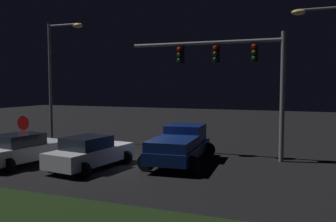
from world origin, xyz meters
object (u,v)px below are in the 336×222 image
traffic_signal_gantry (234,65)px  street_lamp_right (333,63)px  pickup_truck (180,143)px  car_sedan (23,149)px  car_sedan_far (90,152)px  street_lamp_left (57,68)px  stop_sign (24,128)px

traffic_signal_gantry → street_lamp_right: 4.87m
pickup_truck → street_lamp_right: 8.61m
car_sedan → traffic_signal_gantry: bearing=-51.2°
car_sedan_far → street_lamp_left: bearing=55.5°
stop_sign → street_lamp_right: bearing=18.6°
car_sedan → street_lamp_left: size_ratio=0.59×
pickup_truck → car_sedan: size_ratio=1.20×
pickup_truck → street_lamp_left: street_lamp_left is taller
car_sedan_far → traffic_signal_gantry: size_ratio=0.55×
street_lamp_left → stop_sign: 6.10m
car_sedan → traffic_signal_gantry: size_ratio=0.56×
pickup_truck → street_lamp_left: bearing=68.0°
car_sedan_far → street_lamp_right: size_ratio=0.59×
pickup_truck → car_sedan: pickup_truck is taller
pickup_truck → stop_sign: 8.42m
car_sedan_far → traffic_signal_gantry: 8.51m
car_sedan → street_lamp_left: street_lamp_left is taller
car_sedan_far → car_sedan: bearing=105.3°
car_sedan → stop_sign: stop_sign is taller
car_sedan → car_sedan_far: 3.55m
traffic_signal_gantry → stop_sign: traffic_signal_gantry is taller
car_sedan → stop_sign: (-1.17, 1.32, 0.82)m
pickup_truck → street_lamp_left: 10.99m
car_sedan_far → street_lamp_left: (-6.25, 5.60, 4.27)m
street_lamp_left → traffic_signal_gantry: bearing=-4.0°
pickup_truck → stop_sign: bearing=97.3°
pickup_truck → car_sedan: bearing=108.8°
pickup_truck → car_sedan_far: pickup_truck is taller
street_lamp_left → stop_sign: (1.57, -4.77, -3.45)m
pickup_truck → car_sedan: (-7.04, -3.09, -0.26)m
car_sedan_far → traffic_signal_gantry: (5.69, 4.77, 4.16)m
pickup_truck → car_sedan_far: size_ratio=1.21×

